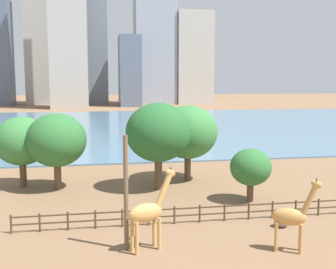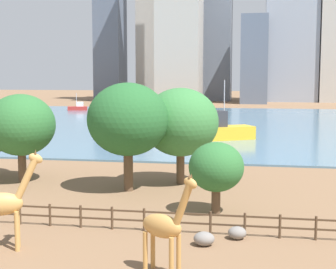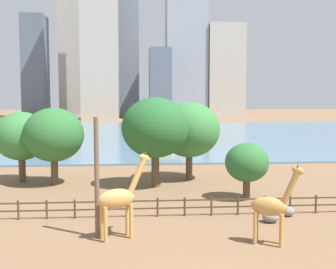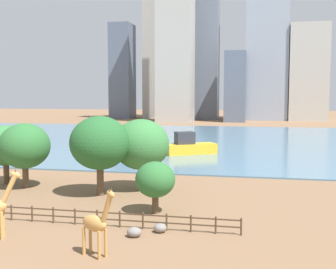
{
  "view_description": "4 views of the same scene",
  "coord_description": "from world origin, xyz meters",
  "px_view_note": "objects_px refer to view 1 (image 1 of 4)",
  "views": [
    {
      "loc": [
        -7.29,
        -16.52,
        10.23
      ],
      "look_at": [
        2.03,
        37.05,
        3.16
      ],
      "focal_mm": 45.0,
      "sensor_mm": 36.0,
      "label": 1
    },
    {
      "loc": [
        8.04,
        -15.32,
        8.65
      ],
      "look_at": [
        -1.05,
        36.09,
        2.66
      ],
      "focal_mm": 55.0,
      "sensor_mm": 36.0,
      "label": 2
    },
    {
      "loc": [
        -3.33,
        -16.1,
        8.09
      ],
      "look_at": [
        0.49,
        33.1,
        3.79
      ],
      "focal_mm": 45.0,
      "sensor_mm": 36.0,
      "label": 3
    },
    {
      "loc": [
        13.78,
        -18.42,
        10.19
      ],
      "look_at": [
        2.82,
        34.93,
        5.15
      ],
      "focal_mm": 45.0,
      "sensor_mm": 36.0,
      "label": 4
    }
  ],
  "objects_px": {
    "tree_left_small": "(57,140)",
    "tree_right_small": "(188,132)",
    "boulder_near_fence": "(294,215)",
    "giraffe_tall": "(148,212)",
    "boat_ferry": "(158,132)",
    "utility_pole": "(126,193)",
    "tree_right_tall": "(158,133)",
    "tree_center_broad": "(251,167)",
    "boulder_by_pole": "(281,222)",
    "giraffe_companion": "(292,217)",
    "tree_left_large": "(22,141)"
  },
  "relations": [
    {
      "from": "tree_left_small",
      "to": "tree_right_small",
      "type": "distance_m",
      "value": 12.92
    },
    {
      "from": "tree_left_small",
      "to": "giraffe_companion",
      "type": "bearing_deg",
      "value": -49.03
    },
    {
      "from": "boat_ferry",
      "to": "boulder_by_pole",
      "type": "bearing_deg",
      "value": -116.34
    },
    {
      "from": "utility_pole",
      "to": "boulder_by_pole",
      "type": "distance_m",
      "value": 11.62
    },
    {
      "from": "giraffe_tall",
      "to": "utility_pole",
      "type": "relative_size",
      "value": 0.71
    },
    {
      "from": "boulder_by_pole",
      "to": "tree_center_broad",
      "type": "distance_m",
      "value": 6.82
    },
    {
      "from": "boulder_near_fence",
      "to": "giraffe_tall",
      "type": "bearing_deg",
      "value": -161.74
    },
    {
      "from": "giraffe_tall",
      "to": "boulder_by_pole",
      "type": "relative_size",
      "value": 4.64
    },
    {
      "from": "tree_center_broad",
      "to": "tree_left_small",
      "type": "height_order",
      "value": "tree_left_small"
    },
    {
      "from": "boulder_near_fence",
      "to": "boat_ferry",
      "type": "distance_m",
      "value": 41.3
    },
    {
      "from": "tree_center_broad",
      "to": "tree_right_tall",
      "type": "bearing_deg",
      "value": 143.0
    },
    {
      "from": "utility_pole",
      "to": "tree_right_small",
      "type": "relative_size",
      "value": 0.91
    },
    {
      "from": "tree_left_small",
      "to": "boat_ferry",
      "type": "distance_m",
      "value": 32.49
    },
    {
      "from": "utility_pole",
      "to": "tree_right_tall",
      "type": "height_order",
      "value": "tree_right_tall"
    },
    {
      "from": "boat_ferry",
      "to": "tree_center_broad",
      "type": "bearing_deg",
      "value": -115.64
    },
    {
      "from": "giraffe_tall",
      "to": "tree_right_tall",
      "type": "xyz_separation_m",
      "value": [
        2.72,
        14.0,
        3.03
      ]
    },
    {
      "from": "tree_right_small",
      "to": "boulder_near_fence",
      "type": "bearing_deg",
      "value": -69.18
    },
    {
      "from": "tree_center_broad",
      "to": "boulder_by_pole",
      "type": "bearing_deg",
      "value": -90.71
    },
    {
      "from": "giraffe_tall",
      "to": "tree_right_small",
      "type": "xyz_separation_m",
      "value": [
        6.22,
        17.12,
        2.6
      ]
    },
    {
      "from": "boulder_near_fence",
      "to": "tree_right_small",
      "type": "height_order",
      "value": "tree_right_small"
    },
    {
      "from": "utility_pole",
      "to": "tree_right_tall",
      "type": "xyz_separation_m",
      "value": [
        4.02,
        13.7,
        1.88
      ]
    },
    {
      "from": "tree_right_tall",
      "to": "boat_ferry",
      "type": "xyz_separation_m",
      "value": [
        4.49,
        30.82,
        -3.87
      ]
    },
    {
      "from": "boulder_near_fence",
      "to": "tree_right_tall",
      "type": "bearing_deg",
      "value": 129.92
    },
    {
      "from": "boulder_near_fence",
      "to": "tree_left_large",
      "type": "bearing_deg",
      "value": 147.75
    },
    {
      "from": "boat_ferry",
      "to": "boulder_near_fence",
      "type": "bearing_deg",
      "value": -113.98
    },
    {
      "from": "tree_right_small",
      "to": "boat_ferry",
      "type": "distance_m",
      "value": 27.92
    },
    {
      "from": "giraffe_tall",
      "to": "boat_ferry",
      "type": "bearing_deg",
      "value": 58.45
    },
    {
      "from": "tree_left_large",
      "to": "tree_right_tall",
      "type": "distance_m",
      "value": 13.11
    },
    {
      "from": "boulder_near_fence",
      "to": "tree_right_tall",
      "type": "height_order",
      "value": "tree_right_tall"
    },
    {
      "from": "utility_pole",
      "to": "tree_right_small",
      "type": "distance_m",
      "value": 18.48
    },
    {
      "from": "tree_right_tall",
      "to": "giraffe_companion",
      "type": "bearing_deg",
      "value": -70.13
    },
    {
      "from": "giraffe_tall",
      "to": "tree_center_broad",
      "type": "distance_m",
      "value": 13.08
    },
    {
      "from": "boulder_by_pole",
      "to": "tree_left_small",
      "type": "bearing_deg",
      "value": 140.98
    },
    {
      "from": "boulder_near_fence",
      "to": "tree_right_tall",
      "type": "relative_size",
      "value": 0.12
    },
    {
      "from": "tree_left_large",
      "to": "tree_right_tall",
      "type": "relative_size",
      "value": 0.83
    },
    {
      "from": "utility_pole",
      "to": "tree_right_small",
      "type": "bearing_deg",
      "value": 65.91
    },
    {
      "from": "boulder_near_fence",
      "to": "boat_ferry",
      "type": "relative_size",
      "value": 0.11
    },
    {
      "from": "tree_left_small",
      "to": "tree_left_large",
      "type": "bearing_deg",
      "value": 154.78
    },
    {
      "from": "tree_center_broad",
      "to": "tree_left_small",
      "type": "distance_m",
      "value": 17.84
    },
    {
      "from": "tree_left_large",
      "to": "tree_center_broad",
      "type": "relative_size",
      "value": 1.49
    },
    {
      "from": "utility_pole",
      "to": "tree_left_large",
      "type": "distance_m",
      "value": 18.98
    },
    {
      "from": "utility_pole",
      "to": "boulder_near_fence",
      "type": "relative_size",
      "value": 7.19
    },
    {
      "from": "giraffe_tall",
      "to": "boat_ferry",
      "type": "xyz_separation_m",
      "value": [
        7.21,
        44.81,
        -0.85
      ]
    },
    {
      "from": "giraffe_companion",
      "to": "tree_left_large",
      "type": "bearing_deg",
      "value": 159.42
    },
    {
      "from": "utility_pole",
      "to": "boulder_near_fence",
      "type": "height_order",
      "value": "utility_pole"
    },
    {
      "from": "tree_left_large",
      "to": "tree_right_tall",
      "type": "height_order",
      "value": "tree_right_tall"
    },
    {
      "from": "boulder_near_fence",
      "to": "tree_right_small",
      "type": "distance_m",
      "value": 15.05
    },
    {
      "from": "utility_pole",
      "to": "boulder_by_pole",
      "type": "bearing_deg",
      "value": 10.68
    },
    {
      "from": "tree_left_small",
      "to": "tree_right_small",
      "type": "xyz_separation_m",
      "value": [
        12.82,
        1.55,
        0.29
      ]
    },
    {
      "from": "tree_right_tall",
      "to": "tree_center_broad",
      "type": "bearing_deg",
      "value": -37.0
    }
  ]
}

